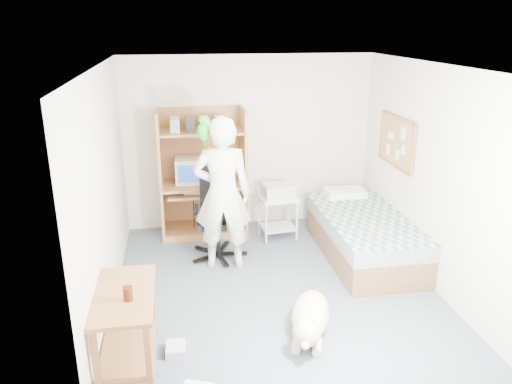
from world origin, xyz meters
TOP-DOWN VIEW (x-y plane):
  - floor at (0.00, 0.00)m, footprint 4.00×4.00m
  - wall_back at (0.00, 2.00)m, footprint 3.60×0.02m
  - wall_right at (1.80, 0.00)m, footprint 0.02×4.00m
  - wall_left at (-1.80, 0.00)m, footprint 0.02×4.00m
  - ceiling at (0.00, 0.00)m, footprint 3.60×4.00m
  - computer_hutch at (-0.70, 1.74)m, footprint 1.20×0.63m
  - bed at (1.30, 0.62)m, footprint 1.02×2.02m
  - side_desk at (-1.55, -1.20)m, footprint 0.50×1.00m
  - corkboard at (1.77, 0.90)m, footprint 0.04×0.94m
  - office_chair at (-0.57, 0.94)m, footprint 0.65×0.65m
  - person at (-0.53, 0.63)m, footprint 0.74×0.53m
  - parrot at (-0.73, 0.64)m, footprint 0.14×0.25m
  - dog at (0.15, -0.97)m, footprint 0.61×1.10m
  - printer_cart at (0.32, 1.37)m, footprint 0.55×0.46m
  - printer at (0.32, 1.37)m, footprint 0.45×0.36m
  - crt_monitor at (-0.89, 1.75)m, footprint 0.39×0.41m
  - keyboard at (-0.75, 1.58)m, footprint 0.46×0.18m
  - pencil_cup at (-0.38, 1.65)m, footprint 0.08×0.08m
  - drink_glass at (-1.50, -1.32)m, footprint 0.08×0.08m
  - floor_box_b at (-1.15, -1.06)m, footprint 0.19×0.23m

SIDE VIEW (x-z plane):
  - floor at x=0.00m, z-range 0.00..0.00m
  - floor_box_b at x=-1.15m, z-range 0.00..0.08m
  - dog at x=0.15m, z-range -0.03..0.40m
  - bed at x=1.30m, z-range -0.04..0.62m
  - printer_cart at x=0.32m, z-range 0.10..0.71m
  - office_chair at x=-0.57m, z-range -0.16..0.98m
  - side_desk at x=-1.55m, z-range 0.12..0.87m
  - keyboard at x=-0.75m, z-range 0.66..0.69m
  - printer at x=0.32m, z-range 0.61..0.79m
  - drink_glass at x=-1.50m, z-range 0.75..0.87m
  - pencil_cup at x=-0.38m, z-range 0.76..0.88m
  - computer_hutch at x=-0.70m, z-range -0.08..1.72m
  - crt_monitor at x=-0.89m, z-range 0.77..1.13m
  - person at x=-0.53m, z-range 0.00..1.90m
  - wall_back at x=0.00m, z-range 0.00..2.50m
  - wall_right at x=1.80m, z-range 0.00..2.50m
  - wall_left at x=-1.80m, z-range 0.00..2.50m
  - corkboard at x=1.77m, z-range 1.12..1.78m
  - parrot at x=-0.73m, z-range 1.55..1.93m
  - ceiling at x=0.00m, z-range 2.49..2.51m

